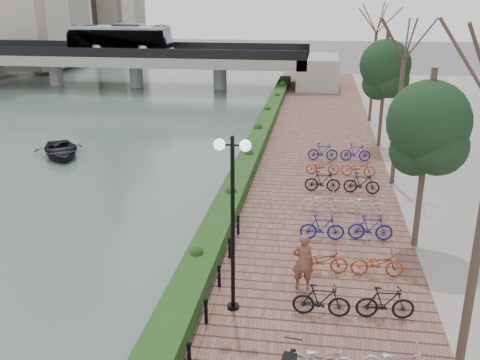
# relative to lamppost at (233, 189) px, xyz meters

# --- Properties ---
(river_water) EXTENTS (30.00, 130.00, 0.02)m
(river_water) POSITION_rel_lamppost_xyz_m (-17.03, 21.15, -4.24)
(river_water) COLOR #4B5D57
(river_water) RESTS_ON ground
(promenade) EXTENTS (8.00, 75.00, 0.50)m
(promenade) POSITION_rel_lamppost_xyz_m (1.97, 13.65, -4.00)
(promenade) COLOR brown
(promenade) RESTS_ON ground
(hedge) EXTENTS (1.10, 56.00, 0.60)m
(hedge) POSITION_rel_lamppost_xyz_m (-1.43, 16.15, -3.45)
(hedge) COLOR #1F3E16
(hedge) RESTS_ON promenade
(chain_fence) EXTENTS (0.10, 14.10, 0.70)m
(chain_fence) POSITION_rel_lamppost_xyz_m (-0.63, -1.85, -3.40)
(chain_fence) COLOR black
(chain_fence) RESTS_ON promenade
(lamppost) EXTENTS (1.02, 0.32, 5.25)m
(lamppost) POSITION_rel_lamppost_xyz_m (0.00, 0.00, 0.00)
(lamppost) COLOR black
(lamppost) RESTS_ON promenade
(pedestrian) EXTENTS (0.71, 0.49, 1.86)m
(pedestrian) POSITION_rel_lamppost_xyz_m (1.97, 1.45, -2.82)
(pedestrian) COLOR brown
(pedestrian) RESTS_ON promenade
(bicycle_parking) EXTENTS (2.40, 19.89, 1.00)m
(bicycle_parking) POSITION_rel_lamppost_xyz_m (3.47, 6.42, -3.28)
(bicycle_parking) COLOR #B8B8BD
(bicycle_parking) RESTS_ON promenade
(street_trees) EXTENTS (3.20, 37.12, 6.80)m
(street_trees) POSITION_rel_lamppost_xyz_m (5.97, 8.83, -0.56)
(street_trees) COLOR #392B21
(street_trees) RESTS_ON promenade
(bridge) EXTENTS (36.00, 10.77, 6.50)m
(bridge) POSITION_rel_lamppost_xyz_m (-17.35, 41.15, -0.88)
(bridge) COLOR #989793
(bridge) RESTS_ON ground
(boat) EXTENTS (4.68, 5.06, 0.85)m
(boat) POSITION_rel_lamppost_xyz_m (-13.03, 15.46, -3.80)
(boat) COLOR black
(boat) RESTS_ON river_water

